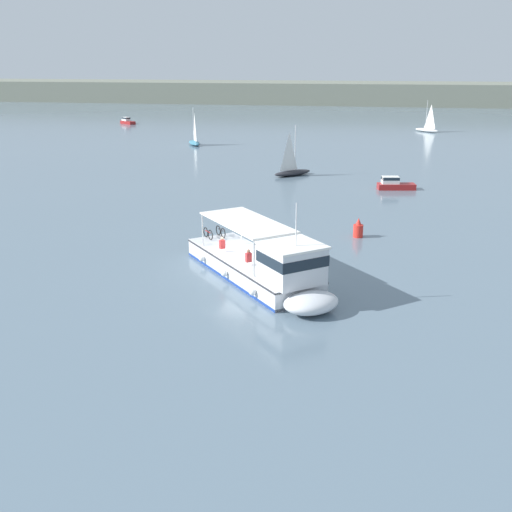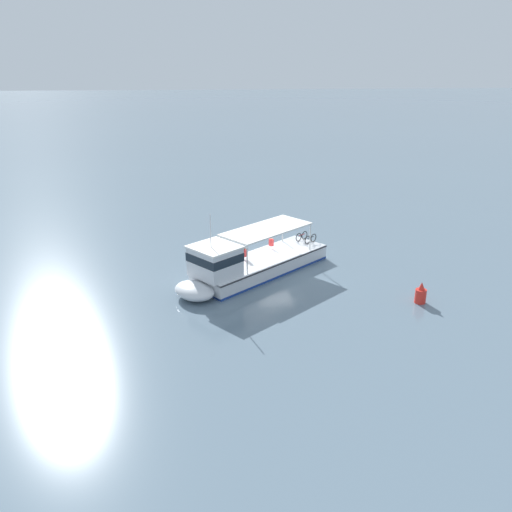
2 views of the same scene
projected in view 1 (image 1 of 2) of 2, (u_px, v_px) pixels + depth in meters
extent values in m
plane|color=slate|center=(242.00, 269.00, 36.39)|extent=(400.00, 400.00, 0.00)
cube|color=slate|center=(349.00, 93.00, 175.85)|extent=(400.00, 28.00, 5.87)
cube|color=silver|center=(251.00, 267.00, 35.09)|extent=(9.40, 10.32, 1.10)
ellipsoid|color=silver|center=(311.00, 303.00, 29.95)|extent=(3.67, 3.58, 1.01)
cube|color=navy|center=(251.00, 274.00, 35.23)|extent=(9.43, 10.35, 0.16)
cube|color=#2D2D33|center=(251.00, 259.00, 34.95)|extent=(9.45, 10.36, 0.10)
cube|color=silver|center=(292.00, 264.00, 30.98)|extent=(3.76, 3.74, 1.90)
cube|color=#19232D|center=(292.00, 258.00, 30.87)|extent=(3.83, 3.81, 0.56)
cube|color=white|center=(292.00, 245.00, 30.66)|extent=(3.98, 3.97, 0.12)
cube|color=white|center=(247.00, 222.00, 34.66)|extent=(6.57, 7.02, 0.10)
cylinder|color=silver|center=(297.00, 251.00, 32.92)|extent=(0.08, 0.08, 2.00)
cylinder|color=silver|center=(254.00, 259.00, 31.66)|extent=(0.08, 0.08, 2.00)
cylinder|color=silver|center=(242.00, 224.00, 38.31)|extent=(0.08, 0.08, 2.00)
cylinder|color=silver|center=(203.00, 230.00, 37.05)|extent=(0.08, 0.08, 2.00)
cylinder|color=silver|center=(296.00, 224.00, 30.06)|extent=(0.06, 0.06, 2.20)
sphere|color=white|center=(253.00, 292.00, 31.46)|extent=(0.36, 0.36, 0.36)
sphere|color=white|center=(224.00, 274.00, 34.20)|extent=(0.36, 0.36, 0.36)
sphere|color=white|center=(202.00, 259.00, 36.77)|extent=(0.36, 0.36, 0.36)
torus|color=black|center=(223.00, 233.00, 38.80)|extent=(0.47, 0.54, 0.66)
torus|color=black|center=(218.00, 230.00, 39.38)|extent=(0.47, 0.54, 0.66)
cylinder|color=#232328|center=(221.00, 230.00, 39.05)|extent=(0.50, 0.57, 0.06)
torus|color=black|center=(210.00, 235.00, 38.38)|extent=(0.47, 0.54, 0.66)
torus|color=black|center=(206.00, 232.00, 38.96)|extent=(0.47, 0.54, 0.66)
cylinder|color=maroon|center=(208.00, 232.00, 38.64)|extent=(0.50, 0.57, 0.06)
cube|color=red|center=(222.00, 244.00, 35.95)|extent=(0.39, 0.37, 0.52)
sphere|color=beige|center=(222.00, 238.00, 35.84)|extent=(0.20, 0.20, 0.20)
cube|color=red|center=(248.00, 257.00, 33.59)|extent=(0.39, 0.37, 0.52)
sphere|color=#9E7051|center=(248.00, 251.00, 33.48)|extent=(0.20, 0.20, 0.20)
ellipsoid|color=white|center=(427.00, 130.00, 105.92)|extent=(4.47, 4.29, 0.60)
cylinder|color=silver|center=(427.00, 114.00, 105.31)|extent=(0.08, 0.08, 4.80)
pyramid|color=white|center=(431.00, 116.00, 104.77)|extent=(1.29, 1.20, 4.08)
cube|color=maroon|center=(396.00, 186.00, 58.82)|extent=(3.78, 1.93, 0.56)
cube|color=white|center=(390.00, 180.00, 58.63)|extent=(1.78, 1.31, 0.70)
cube|color=#19232D|center=(390.00, 178.00, 58.57)|extent=(1.79, 1.34, 0.28)
ellipsoid|color=#232328|center=(293.00, 173.00, 65.83)|extent=(4.35, 4.42, 0.60)
cylinder|color=silver|center=(295.00, 148.00, 65.16)|extent=(0.08, 0.08, 4.80)
pyramid|color=white|center=(289.00, 151.00, 64.77)|extent=(1.23, 1.26, 4.08)
ellipsoid|color=teal|center=(194.00, 143.00, 89.62)|extent=(3.38, 4.92, 0.60)
cylinder|color=silver|center=(193.00, 124.00, 89.06)|extent=(0.08, 0.08, 4.80)
pyramid|color=white|center=(195.00, 127.00, 88.39)|extent=(0.81, 1.55, 4.08)
cube|color=maroon|center=(128.00, 122.00, 119.09)|extent=(3.68, 3.16, 0.56)
cube|color=white|center=(126.00, 119.00, 119.32)|extent=(1.92, 1.79, 0.70)
cube|color=#19232D|center=(126.00, 118.00, 119.27)|extent=(1.94, 1.81, 0.28)
cylinder|color=red|center=(358.00, 231.00, 42.89)|extent=(0.70, 0.70, 0.90)
cone|color=red|center=(359.00, 221.00, 42.67)|extent=(0.42, 0.42, 0.50)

